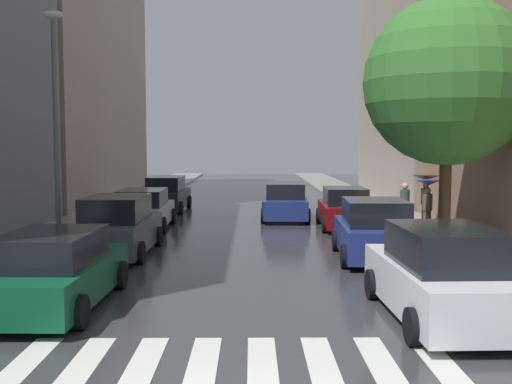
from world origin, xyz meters
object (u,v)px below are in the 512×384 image
Objects in this scene: parked_car_left_third at (143,210)px; parked_car_right_nearest at (443,276)px; parked_car_left_second at (118,227)px; parked_car_right_second at (374,232)px; pedestrian_by_kerb at (428,195)px; street_tree_right at (448,82)px; pedestrian_far_side at (426,188)px; parked_car_right_third at (344,209)px; lamp_post_left at (56,114)px; car_midroad at (285,202)px; parked_car_left_nearest at (54,271)px; parked_car_left_fourth at (167,195)px; pedestrian_foreground at (405,204)px.

parked_car_left_third is 0.98× the size of parked_car_right_nearest.
parked_car_left_second reaches higher than parked_car_right_second.
street_tree_right is at bearing 7.21° from pedestrian_by_kerb.
pedestrian_far_side reaches higher than parked_car_left_second.
street_tree_right is (-1.07, -5.67, 3.56)m from pedestrian_far_side.
parked_car_right_third is (7.92, 0.06, 0.02)m from parked_car_left_third.
lamp_post_left reaches higher than pedestrian_far_side.
pedestrian_by_kerb is (10.45, 3.95, 0.64)m from parked_car_left_second.
pedestrian_far_side is at bearing -90.31° from parked_car_left_third.
parked_car_left_nearest is at bearing 161.09° from car_midroad.
parked_car_left_fourth reaches higher than parked_car_right_third.
parked_car_right_nearest is 2.38× the size of pedestrian_far_side.
pedestrian_foreground reaches higher than parked_car_left_nearest.
car_midroad is 2.49× the size of pedestrian_by_kerb.
parked_car_right_third reaches higher than parked_car_left_nearest.
car_midroad is (5.48, 14.39, 0.02)m from parked_car_left_nearest.
pedestrian_far_side is at bearing -61.61° from parked_car_left_second.
parked_car_left_fourth is (-0.20, 11.83, -0.02)m from parked_car_left_second.
parked_car_right_third is (0.14, 6.46, -0.05)m from parked_car_right_second.
lamp_post_left is at bearing 85.75° from parked_car_left_second.
lamp_post_left is (-9.36, 0.97, 3.41)m from parked_car_right_second.
parked_car_right_second is at bearing -5.92° from lamp_post_left.
parked_car_right_second is 2.45× the size of pedestrian_foreground.
parked_car_right_third is (7.68, 5.65, -0.07)m from parked_car_left_second.
parked_car_left_third is at bearing -93.05° from pedestrian_foreground.
parked_car_right_second is 2.13× the size of pedestrian_far_side.
parked_car_left_fourth is 0.66× the size of lamp_post_left.
parked_car_left_fourth is at bearing -96.97° from pedestrian_far_side.
pedestrian_far_side is 6.78m from street_tree_right.
parked_car_left_fourth is at bearing 61.96° from car_midroad.
parked_car_left_third is 6.24m from parked_car_left_fourth.
street_tree_right is 1.06× the size of lamp_post_left.
parked_car_right_third reaches higher than parked_car_left_third.
parked_car_left_third is 0.96× the size of parked_car_left_fourth.
street_tree_right reaches higher than lamp_post_left.
parked_car_left_second reaches higher than parked_car_right_third.
parked_car_right_nearest is 8.29m from street_tree_right.
car_midroad is at bearing -128.70° from pedestrian_foreground.
parked_car_right_third is 2.22× the size of pedestrian_by_kerb.
parked_car_left_second is 0.98× the size of car_midroad.
lamp_post_left is (-1.82, 0.17, 3.40)m from parked_car_left_second.
car_midroad is at bearing 116.74° from street_tree_right.
parked_car_left_second is 0.64× the size of lamp_post_left.
parked_car_right_nearest is at bearing -148.09° from parked_car_left_third.
pedestrian_by_kerb reaches higher than parked_car_left_fourth.
parked_car_right_nearest is 0.62× the size of street_tree_right.
parked_car_right_third is at bearing -140.94° from car_midroad.
parked_car_right_second is 0.58× the size of lamp_post_left.
street_tree_right reaches higher than parked_car_left_third.
parked_car_left_nearest is 12.22m from street_tree_right.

